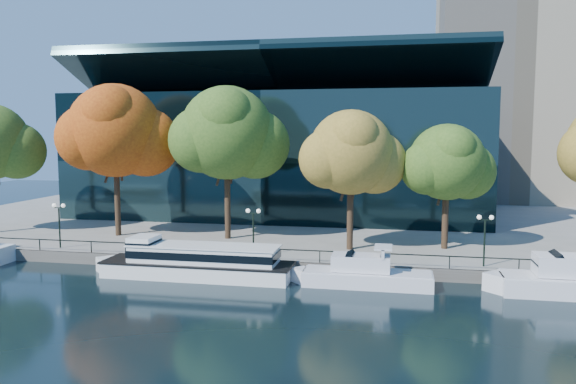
% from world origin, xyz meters
% --- Properties ---
extents(ground, '(160.00, 160.00, 0.00)m').
position_xyz_m(ground, '(0.00, 0.00, 0.00)').
color(ground, black).
rests_on(ground, ground).
extents(promenade, '(90.00, 67.08, 1.00)m').
position_xyz_m(promenade, '(0.00, 36.38, 0.50)').
color(promenade, slate).
rests_on(promenade, ground).
extents(railing, '(88.20, 0.08, 0.99)m').
position_xyz_m(railing, '(0.00, 3.25, 1.94)').
color(railing, black).
rests_on(railing, promenade).
extents(convention_building, '(50.00, 24.57, 21.43)m').
position_xyz_m(convention_building, '(-4.00, 31.79, 8.51)').
color(convention_building, black).
rests_on(convention_building, ground).
extents(tour_boat, '(16.53, 3.69, 3.14)m').
position_xyz_m(tour_boat, '(-4.70, 0.64, 1.33)').
color(tour_boat, white).
rests_on(tour_boat, ground).
extents(cruiser_near, '(10.53, 2.71, 3.05)m').
position_xyz_m(cruiser_near, '(8.50, 0.63, 0.95)').
color(cruiser_near, silver).
rests_on(cruiser_near, ground).
extents(cruiser_far, '(11.15, 3.09, 3.64)m').
position_xyz_m(cruiser_far, '(22.81, 0.88, 1.16)').
color(cruiser_far, silver).
rests_on(cruiser_far, ground).
extents(tree_1, '(11.60, 9.52, 15.20)m').
position_xyz_m(tree_1, '(-16.53, 11.22, 11.36)').
color(tree_1, black).
rests_on(tree_1, promenade).
extents(tree_2, '(11.32, 9.28, 14.86)m').
position_xyz_m(tree_2, '(-5.14, 11.76, 11.14)').
color(tree_2, black).
rests_on(tree_2, promenade).
extents(tree_3, '(9.34, 7.66, 12.37)m').
position_xyz_m(tree_3, '(7.04, 8.95, 9.46)').
color(tree_3, black).
rests_on(tree_3, promenade).
extents(tree_4, '(8.44, 6.92, 11.14)m').
position_xyz_m(tree_4, '(15.34, 10.94, 8.60)').
color(tree_4, black).
rests_on(tree_4, promenade).
extents(lamp_0, '(1.26, 0.36, 4.03)m').
position_xyz_m(lamp_0, '(-18.81, 4.50, 3.98)').
color(lamp_0, black).
rests_on(lamp_0, promenade).
extents(lamp_1, '(1.26, 0.36, 4.03)m').
position_xyz_m(lamp_1, '(-0.80, 4.50, 3.98)').
color(lamp_1, black).
rests_on(lamp_1, promenade).
extents(lamp_2, '(1.26, 0.36, 4.03)m').
position_xyz_m(lamp_2, '(17.67, 4.50, 3.98)').
color(lamp_2, black).
rests_on(lamp_2, promenade).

